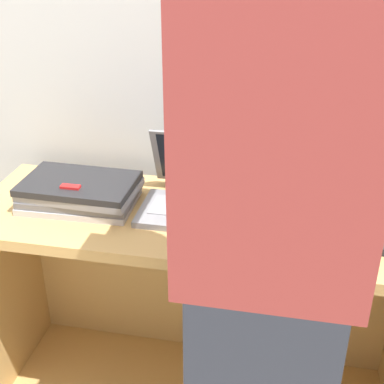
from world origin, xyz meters
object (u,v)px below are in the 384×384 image
laptop_stack_left (80,192)px  laptop_stack_right (325,216)px  laptop_open (200,194)px  person (270,266)px

laptop_stack_left → laptop_stack_right: bearing=0.0°
laptop_open → person: 0.56m
laptop_open → laptop_stack_right: laptop_open is taller
laptop_open → laptop_stack_left: size_ratio=0.96×
laptop_stack_left → laptop_stack_right: size_ratio=0.99×
laptop_open → laptop_stack_right: size_ratio=0.96×
laptop_stack_right → person: person is taller
laptop_open → laptop_stack_right: (0.38, -0.05, -0.00)m
laptop_open → laptop_stack_right: 0.38m
laptop_stack_left → person: 0.77m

